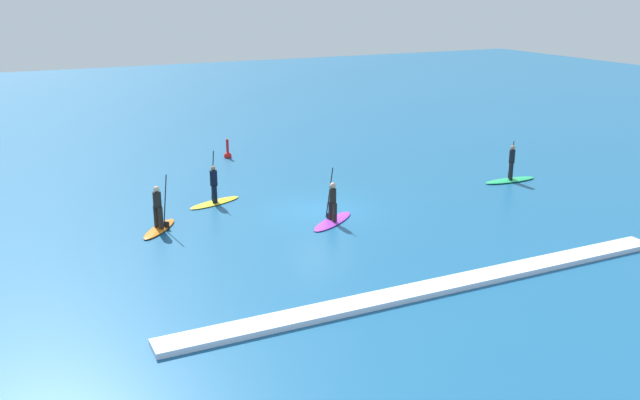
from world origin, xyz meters
TOP-DOWN VIEW (x-y plane):
  - ground_plane at (0.00, 0.00)m, footprint 120.00×120.00m
  - surfer_on_yellow_board at (-3.77, 3.03)m, footprint 2.73×1.59m
  - surfer_on_orange_board at (-6.80, 0.59)m, footprint 2.02×2.34m
  - surfer_on_green_board at (10.58, 0.17)m, footprint 2.93×0.87m
  - surfer_on_purple_board at (-0.16, -1.53)m, footprint 2.74×2.24m
  - marker_buoy at (-0.56, 10.90)m, footprint 0.43×0.43m
  - wave_crest at (0.00, -8.81)m, footprint 18.30×0.90m

SIDE VIEW (x-z plane):
  - ground_plane at x=0.00m, z-range 0.00..0.00m
  - wave_crest at x=0.00m, z-range 0.00..0.18m
  - marker_buoy at x=-0.56m, z-range -0.38..0.80m
  - surfer_on_green_board at x=10.58m, z-range -0.64..1.36m
  - surfer_on_purple_board at x=-0.16m, z-range -0.76..1.54m
  - surfer_on_yellow_board at x=-3.77m, z-range -0.73..1.66m
  - surfer_on_orange_board at x=-6.80m, z-range -0.65..1.62m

